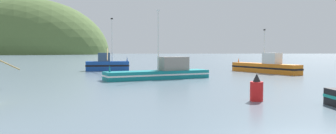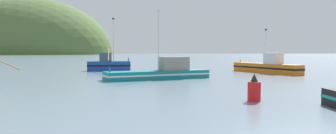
# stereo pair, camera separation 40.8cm
# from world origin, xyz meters

# --- Properties ---
(hill_far_center) EXTENTS (132.96, 106.36, 90.92)m
(hill_far_center) POSITION_xyz_m (-112.65, 258.77, 0.00)
(hill_far_center) COLOR #516B38
(hill_far_center) RESTS_ON ground
(fishing_boat_orange) EXTENTS (6.79, 11.23, 6.05)m
(fishing_boat_orange) POSITION_xyz_m (9.79, 34.02, 0.85)
(fishing_boat_orange) COLOR orange
(fishing_boat_orange) RESTS_ON ground
(fishing_boat_blue) EXTENTS (6.66, 11.34, 8.00)m
(fishing_boat_blue) POSITION_xyz_m (-12.77, 39.15, 0.96)
(fishing_boat_blue) COLOR #19479E
(fishing_boat_blue) RESTS_ON ground
(fishing_boat_teal) EXTENTS (11.70, 7.15, 7.50)m
(fishing_boat_teal) POSITION_xyz_m (-4.68, 24.93, 0.72)
(fishing_boat_teal) COLOR #147F84
(fishing_boat_teal) RESTS_ON ground
(channel_buoy) EXTENTS (0.79, 0.79, 1.69)m
(channel_buoy) POSITION_xyz_m (1.06, 9.23, 0.71)
(channel_buoy) COLOR red
(channel_buoy) RESTS_ON ground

